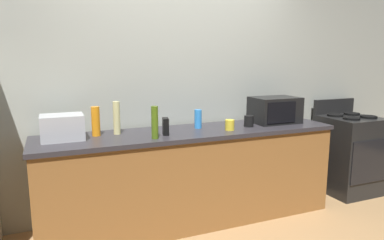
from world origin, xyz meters
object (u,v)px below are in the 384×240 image
at_px(bottle_spray_cleaner, 198,119).
at_px(bottle_vinegar, 117,118).
at_px(stove_range, 349,154).
at_px(cordless_phone, 166,126).
at_px(bottle_dish_soap, 96,121).
at_px(microwave, 275,110).
at_px(toaster_oven, 62,127).
at_px(bottle_olive_oil, 155,122).
at_px(mug_black, 249,121).
at_px(mug_yellow, 230,125).

xyz_separation_m(bottle_spray_cleaner, bottle_vinegar, (-0.78, 0.03, 0.06)).
bearing_deg(bottle_spray_cleaner, stove_range, -2.48).
distance_m(cordless_phone, bottle_dish_soap, 0.61).
distance_m(microwave, toaster_oven, 2.10).
height_order(stove_range, microwave, microwave).
distance_m(toaster_oven, bottle_olive_oil, 0.76).
bearing_deg(bottle_vinegar, bottle_olive_oil, -49.02).
relative_size(stove_range, bottle_olive_oil, 3.90).
xyz_separation_m(bottle_olive_oil, bottle_vinegar, (-0.26, 0.30, 0.01)).
relative_size(stove_range, cordless_phone, 7.20).
bearing_deg(stove_range, bottle_vinegar, 177.64).
bearing_deg(bottle_dish_soap, bottle_olive_oil, -34.03).
bearing_deg(cordless_phone, mug_black, 15.05).
xyz_separation_m(stove_range, microwave, (-1.04, 0.05, 0.57)).
relative_size(microwave, bottle_olive_oil, 1.73).
distance_m(toaster_oven, bottle_vinegar, 0.46).
xyz_separation_m(cordless_phone, mug_black, (0.88, 0.04, -0.02)).
xyz_separation_m(bottle_spray_cleaner, mug_black, (0.50, -0.12, -0.04)).
xyz_separation_m(microwave, bottle_vinegar, (-1.64, 0.06, 0.01)).
bearing_deg(microwave, bottle_spray_cleaner, 177.72).
xyz_separation_m(microwave, mug_yellow, (-0.63, -0.17, -0.09)).
bearing_deg(mug_black, toaster_oven, 176.68).
relative_size(bottle_vinegar, mug_black, 2.68).
xyz_separation_m(cordless_phone, mug_yellow, (0.62, -0.04, -0.03)).
height_order(microwave, bottle_dish_soap, microwave).
distance_m(microwave, bottle_spray_cleaner, 0.87).
height_order(bottle_olive_oil, mug_yellow, bottle_olive_oil).
bearing_deg(bottle_vinegar, bottle_spray_cleaner, -2.06).
distance_m(stove_range, microwave, 1.19).
height_order(toaster_oven, mug_black, toaster_oven).
bearing_deg(stove_range, microwave, 177.35).
relative_size(stove_range, microwave, 2.25).
bearing_deg(microwave, bottle_vinegar, 177.82).
relative_size(stove_range, toaster_oven, 3.18).
distance_m(stove_range, mug_yellow, 1.74).
xyz_separation_m(bottle_spray_cleaner, mug_yellow, (0.24, -0.20, -0.04)).
relative_size(microwave, cordless_phone, 3.20).
height_order(stove_range, bottle_vinegar, bottle_vinegar).
bearing_deg(bottle_olive_oil, bottle_vinegar, 130.98).
bearing_deg(toaster_oven, stove_range, -1.10).
xyz_separation_m(microwave, bottle_dish_soap, (-1.82, 0.06, -0.01)).
relative_size(bottle_spray_cleaner, bottle_vinegar, 0.62).
bearing_deg(microwave, toaster_oven, 179.67).
xyz_separation_m(bottle_spray_cleaner, bottle_dish_soap, (-0.96, 0.03, 0.04)).
relative_size(cordless_phone, mug_yellow, 1.51).
xyz_separation_m(bottle_dish_soap, mug_black, (1.45, -0.15, -0.07)).
bearing_deg(bottle_vinegar, microwave, -2.18).
xyz_separation_m(toaster_oven, bottle_dish_soap, (0.28, 0.05, 0.02)).
distance_m(stove_range, bottle_dish_soap, 2.92).
height_order(stove_range, bottle_dish_soap, bottle_dish_soap).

